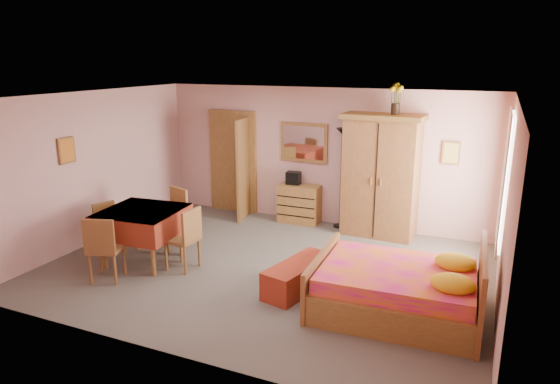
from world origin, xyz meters
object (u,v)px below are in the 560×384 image
at_px(stereo, 293,178).
at_px(sunflower_vase, 396,99).
at_px(chair_east, 182,238).
at_px(wardrobe, 381,176).
at_px(bench, 299,276).
at_px(floor_lamp, 341,179).
at_px(wall_mirror, 304,142).
at_px(chair_west, 110,229).
at_px(dining_table, 144,236).
at_px(chair_south, 106,248).
at_px(chair_north, 169,219).
at_px(chest_of_drawers, 299,204).
at_px(bed, 397,276).

xyz_separation_m(stereo, sunflower_vase, (1.90, -0.10, 1.58)).
bearing_deg(sunflower_vase, chair_east, -133.69).
distance_m(wardrobe, sunflower_vase, 1.37).
distance_m(wardrobe, bench, 2.86).
height_order(stereo, floor_lamp, floor_lamp).
xyz_separation_m(wall_mirror, stereo, (-0.14, -0.18, -0.68)).
distance_m(stereo, wardrobe, 1.73).
bearing_deg(stereo, sunflower_vase, -2.93).
bearing_deg(chair_west, dining_table, 105.13).
xyz_separation_m(dining_table, chair_south, (-0.07, -0.74, 0.06)).
distance_m(wall_mirror, chair_west, 3.87).
relative_size(wall_mirror, sunflower_vase, 1.82).
height_order(dining_table, chair_south, chair_south).
distance_m(stereo, chair_north, 2.59).
height_order(sunflower_vase, chair_west, sunflower_vase).
bearing_deg(dining_table, wall_mirror, 63.13).
bearing_deg(dining_table, chest_of_drawers, 61.42).
relative_size(wardrobe, chair_west, 2.61).
bearing_deg(dining_table, chair_east, 2.09).
distance_m(bench, chair_west, 3.33).
height_order(wall_mirror, sunflower_vase, sunflower_vase).
height_order(chest_of_drawers, stereo, stereo).
bearing_deg(wall_mirror, wardrobe, -8.70).
bearing_deg(chair_west, wall_mirror, 163.21).
xyz_separation_m(wardrobe, dining_table, (-3.10, -2.72, -0.67)).
height_order(wall_mirror, wardrobe, wardrobe).
xyz_separation_m(chest_of_drawers, bench, (1.07, -2.74, -0.18)).
bearing_deg(chest_of_drawers, sunflower_vase, -3.23).
bearing_deg(chair_west, stereo, 163.18).
xyz_separation_m(wardrobe, bed, (0.85, -2.74, -0.62)).
xyz_separation_m(floor_lamp, bench, (0.26, -2.80, -0.75)).
relative_size(wall_mirror, chair_north, 0.95).
relative_size(bench, chair_north, 1.17).
distance_m(sunflower_vase, chair_south, 5.21).
bearing_deg(wall_mirror, dining_table, -115.21).
distance_m(stereo, bed, 3.85).
bearing_deg(chest_of_drawers, chair_west, -130.48).
xyz_separation_m(bench, dining_table, (-2.60, -0.06, 0.23)).
relative_size(stereo, chair_south, 0.27).
xyz_separation_m(chest_of_drawers, chair_east, (-0.82, -2.77, 0.11)).
distance_m(stereo, floor_lamp, 0.95).
height_order(wall_mirror, chair_west, wall_mirror).
distance_m(stereo, dining_table, 3.18).
bearing_deg(bench, dining_table, -178.78).
bearing_deg(dining_table, chair_west, 174.47).
bearing_deg(chair_south, bench, -3.52).
height_order(bench, chair_north, chair_north).
bearing_deg(wardrobe, sunflower_vase, 5.54).
bearing_deg(stereo, wardrobe, -3.52).
xyz_separation_m(wall_mirror, wardrobe, (1.58, -0.29, -0.45)).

